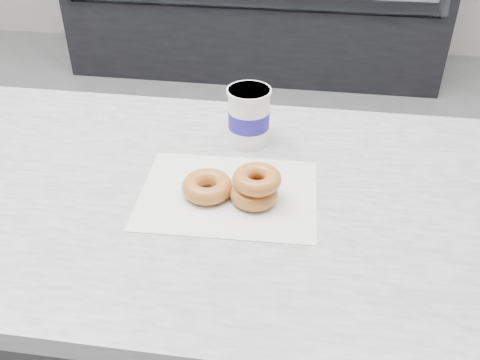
# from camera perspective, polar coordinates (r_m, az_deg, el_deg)

# --- Properties ---
(ground) EXTENTS (5.00, 5.00, 0.00)m
(ground) POSITION_cam_1_polar(r_m,az_deg,el_deg) (2.12, -5.65, -10.62)
(ground) COLOR gray
(ground) RESTS_ON ground
(counter) EXTENTS (3.06, 0.76, 0.90)m
(counter) POSITION_cam_1_polar(r_m,az_deg,el_deg) (1.41, -12.43, -15.06)
(counter) COLOR #333335
(counter) RESTS_ON ground
(wax_paper) EXTENTS (0.35, 0.27, 0.00)m
(wax_paper) POSITION_cam_1_polar(r_m,az_deg,el_deg) (1.04, -1.26, -1.51)
(wax_paper) COLOR silver
(wax_paper) RESTS_ON counter
(donut_single) EXTENTS (0.12, 0.12, 0.03)m
(donut_single) POSITION_cam_1_polar(r_m,az_deg,el_deg) (1.03, -3.50, -0.70)
(donut_single) COLOR #CC8238
(donut_single) RESTS_ON wax_paper
(donut_stack) EXTENTS (0.10, 0.10, 0.06)m
(donut_stack) POSITION_cam_1_polar(r_m,az_deg,el_deg) (1.00, 1.67, -0.71)
(donut_stack) COLOR #CC8238
(donut_stack) RESTS_ON wax_paper
(coffee_cup) EXTENTS (0.10, 0.10, 0.13)m
(coffee_cup) POSITION_cam_1_polar(r_m,az_deg,el_deg) (1.17, 0.95, 6.87)
(coffee_cup) COLOR white
(coffee_cup) RESTS_ON counter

